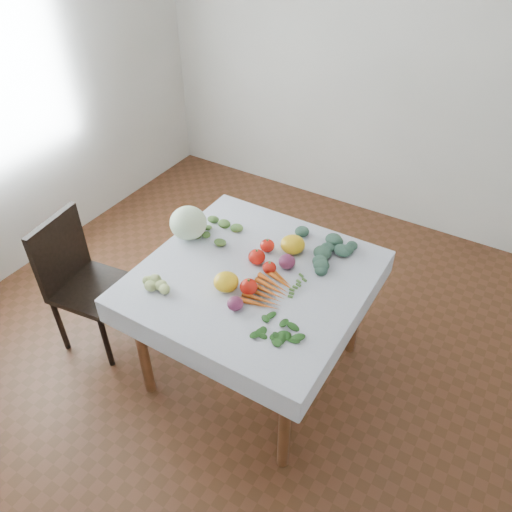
{
  "coord_description": "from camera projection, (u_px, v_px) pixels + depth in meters",
  "views": [
    {
      "loc": [
        1.01,
        -1.64,
        2.45
      ],
      "look_at": [
        -0.03,
        0.07,
        0.82
      ],
      "focal_mm": 35.0,
      "sensor_mm": 36.0,
      "label": 1
    }
  ],
  "objects": [
    {
      "name": "tomato_d",
      "position": [
        257.0,
        257.0,
        2.61
      ],
      "size": [
        0.1,
        0.1,
        0.08
      ],
      "primitive_type": "ellipsoid",
      "rotation": [
        0.0,
        0.0,
        -0.18
      ],
      "color": "red",
      "rests_on": "tablecloth"
    },
    {
      "name": "carrot_bunch",
      "position": [
        271.0,
        290.0,
        2.45
      ],
      "size": [
        0.21,
        0.32,
        0.03
      ],
      "color": "#DC4D18",
      "rests_on": "tablecloth"
    },
    {
      "name": "heirloom_back",
      "position": [
        293.0,
        244.0,
        2.68
      ],
      "size": [
        0.14,
        0.14,
        0.09
      ],
      "primitive_type": "ellipsoid",
      "rotation": [
        0.0,
        0.0,
        0.09
      ],
      "color": "yellow",
      "rests_on": "tablecloth"
    },
    {
      "name": "table",
      "position": [
        254.0,
        289.0,
        2.63
      ],
      "size": [
        1.0,
        1.0,
        0.75
      ],
      "color": "brown",
      "rests_on": "ground"
    },
    {
      "name": "tomato_b",
      "position": [
        267.0,
        246.0,
        2.69
      ],
      "size": [
        0.08,
        0.08,
        0.07
      ],
      "primitive_type": "ellipsoid",
      "rotation": [
        0.0,
        0.0,
        -0.03
      ],
      "color": "red",
      "rests_on": "tablecloth"
    },
    {
      "name": "heirloom_front",
      "position": [
        226.0,
        282.0,
        2.45
      ],
      "size": [
        0.17,
        0.17,
        0.09
      ],
      "primitive_type": "ellipsoid",
      "rotation": [
        0.0,
        0.0,
        -0.39
      ],
      "color": "yellow",
      "rests_on": "tablecloth"
    },
    {
      "name": "tablecloth",
      "position": [
        254.0,
        275.0,
        2.57
      ],
      "size": [
        1.12,
        1.12,
        0.01
      ],
      "primitive_type": "cube",
      "color": "white",
      "rests_on": "table"
    },
    {
      "name": "tomato_c",
      "position": [
        249.0,
        287.0,
        2.43
      ],
      "size": [
        0.11,
        0.11,
        0.08
      ],
      "primitive_type": "ellipsoid",
      "rotation": [
        0.0,
        0.0,
        -0.34
      ],
      "color": "red",
      "rests_on": "tablecloth"
    },
    {
      "name": "dill_bunch",
      "position": [
        217.0,
        231.0,
        2.83
      ],
      "size": [
        0.27,
        0.2,
        0.03
      ],
      "color": "#507937",
      "rests_on": "tablecloth"
    },
    {
      "name": "onion_a",
      "position": [
        287.0,
        262.0,
        2.59
      ],
      "size": [
        0.12,
        0.12,
        0.08
      ],
      "primitive_type": "ellipsoid",
      "rotation": [
        0.0,
        0.0,
        -0.43
      ],
      "color": "#58193C",
      "rests_on": "tablecloth"
    },
    {
      "name": "ground",
      "position": [
        254.0,
        368.0,
        3.04
      ],
      "size": [
        4.0,
        4.0,
        0.0
      ],
      "primitive_type": "plane",
      "color": "#562E1B"
    },
    {
      "name": "cabbage",
      "position": [
        188.0,
        223.0,
        2.76
      ],
      "size": [
        0.21,
        0.21,
        0.19
      ],
      "primitive_type": "ellipsoid",
      "rotation": [
        0.0,
        0.0,
        -0.01
      ],
      "color": "silver",
      "rests_on": "tablecloth"
    },
    {
      "name": "basil_bunch",
      "position": [
        281.0,
        333.0,
        2.25
      ],
      "size": [
        0.26,
        0.18,
        0.01
      ],
      "color": "#1D4F18",
      "rests_on": "tablecloth"
    },
    {
      "name": "tomatillo_cluster",
      "position": [
        157.0,
        283.0,
        2.48
      ],
      "size": [
        0.15,
        0.12,
        0.05
      ],
      "color": "#B7D379",
      "rests_on": "tablecloth"
    },
    {
      "name": "kale_bunch",
      "position": [
        318.0,
        249.0,
        2.69
      ],
      "size": [
        0.35,
        0.32,
        0.05
      ],
      "color": "#385C4B",
      "rests_on": "tablecloth"
    },
    {
      "name": "tomato_a",
      "position": [
        269.0,
        268.0,
        2.56
      ],
      "size": [
        0.08,
        0.08,
        0.06
      ],
      "primitive_type": "ellipsoid",
      "rotation": [
        0.0,
        0.0,
        -0.13
      ],
      "color": "red",
      "rests_on": "tablecloth"
    },
    {
      "name": "onion_b",
      "position": [
        235.0,
        303.0,
        2.35
      ],
      "size": [
        0.1,
        0.1,
        0.07
      ],
      "primitive_type": "ellipsoid",
      "rotation": [
        0.0,
        0.0,
        0.42
      ],
      "color": "#58193C",
      "rests_on": "tablecloth"
    },
    {
      "name": "back_wall",
      "position": [
        401.0,
        51.0,
        3.52
      ],
      "size": [
        4.0,
        0.04,
        2.7
      ],
      "primitive_type": "cube",
      "color": "white",
      "rests_on": "ground"
    },
    {
      "name": "chair",
      "position": [
        79.0,
        275.0,
        2.95
      ],
      "size": [
        0.44,
        0.44,
        0.87
      ],
      "color": "black",
      "rests_on": "ground"
    }
  ]
}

